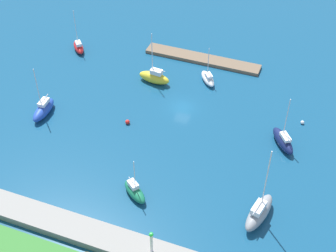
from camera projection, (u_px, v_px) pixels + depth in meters
water at (183, 107)px, 83.35m from camera, size 160.00×160.00×0.00m
pier_dock at (202, 59)px, 93.83m from camera, size 22.50×3.14×0.64m
breakwater at (107, 239)px, 62.42m from camera, size 70.32×3.92×1.12m
harbor_beacon at (151, 241)px, 58.95m from camera, size 0.56×0.56×3.73m
sailboat_yellow_center_basin at (154, 77)px, 87.91m from camera, size 6.08×2.55×10.08m
sailboat_blue_far_south at (43, 109)px, 81.20m from camera, size 2.31×6.15×9.44m
sailboat_navy_inner_mooring at (283, 140)px, 75.52m from camera, size 5.02×5.96×8.96m
sailboat_white_near_pier at (208, 78)px, 88.26m from camera, size 4.28×4.83×6.95m
sailboat_red_along_channel at (79, 47)px, 96.08m from camera, size 4.41×4.70×8.60m
sailboat_gray_outer_mooring at (259, 212)px, 64.66m from camera, size 3.62×7.32×12.37m
sailboat_green_by_breakwater at (135, 191)px, 67.94m from camera, size 4.90×4.21×7.08m
mooring_buoy_red at (128, 122)px, 79.85m from camera, size 0.76×0.76×0.76m
mooring_buoy_white at (302, 122)px, 79.87m from camera, size 0.61×0.61×0.61m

